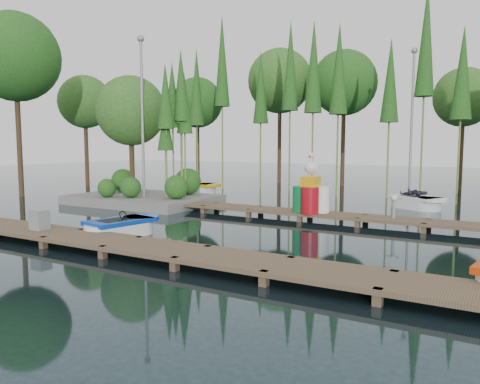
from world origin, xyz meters
The scene contains 14 objects.
ground_plane centered at (0.00, 0.00, 0.00)m, with size 90.00×90.00×0.00m, color #1D2F36.
near_dock centered at (0.00, -4.50, 0.23)m, with size 18.00×1.50×0.50m.
far_dock centered at (1.00, 2.50, 0.23)m, with size 15.00×1.20×0.50m.
island centered at (-6.30, 3.29, 3.18)m, with size 6.20×4.20×6.75m.
tree_screen centered at (-2.04, 10.60, 6.12)m, with size 34.42×18.53×10.31m.
lamp_island centered at (-5.50, 2.50, 4.26)m, with size 0.30×0.30×7.25m.
lamp_rear centered at (4.00, 11.00, 4.26)m, with size 0.30×0.30×7.25m.
boat_blue centered at (-1.56, -2.93, 0.23)m, with size 1.52×2.56×0.81m.
boat_yellow_far centered at (-6.27, 7.25, 0.30)m, with size 3.03×1.70×1.44m.
boat_white_far centered at (4.95, 7.45, 0.26)m, with size 2.73×2.18×1.18m.
utility_cabinet centered at (-3.12, -4.50, 0.58)m, with size 0.45×0.38×0.55m, color gray.
yellow_barrel centered at (1.89, 2.50, 0.74)m, with size 0.59×0.59×0.88m, color #D6A00B.
drum_cluster centered at (2.28, 2.34, 0.92)m, with size 1.22×1.12×2.10m.
seagull_post centered at (5.08, 2.50, 0.81)m, with size 0.47×0.25×0.75m.
Camera 1 is at (8.28, -12.88, 2.73)m, focal length 35.00 mm.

